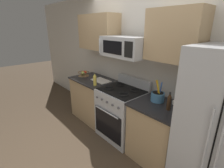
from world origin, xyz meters
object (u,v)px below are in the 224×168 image
at_px(utensil_crock, 158,96).
at_px(cutting_board, 101,81).
at_px(range_oven, 122,113).
at_px(bottle_soy, 169,102).
at_px(prep_bowl, 176,103).
at_px(fruit_basket, 84,74).
at_px(bottle_oil, 95,80).
at_px(microwave, 124,47).

bearing_deg(utensil_crock, cutting_board, -177.91).
relative_size(range_oven, bottle_soy, 4.39).
bearing_deg(prep_bowl, fruit_basket, -173.93).
xyz_separation_m(utensil_crock, fruit_basket, (-1.87, -0.11, -0.02)).
xyz_separation_m(range_oven, cutting_board, (-0.67, 0.05, 0.45)).
bearing_deg(cutting_board, utensil_crock, 2.09).
distance_m(utensil_crock, prep_bowl, 0.27).
xyz_separation_m(bottle_soy, prep_bowl, (-0.01, 0.23, -0.09)).
bearing_deg(fruit_basket, bottle_oil, -14.58).
relative_size(microwave, prep_bowl, 6.78).
xyz_separation_m(cutting_board, bottle_soy, (1.58, -0.07, 0.11)).
distance_m(fruit_basket, prep_bowl, 2.12).
bearing_deg(prep_bowl, range_oven, -166.98).
distance_m(bottle_oil, prep_bowl, 1.49).
bearing_deg(range_oven, fruit_basket, -179.21).
relative_size(fruit_basket, cutting_board, 0.64).
bearing_deg(fruit_basket, microwave, 2.15).
bearing_deg(microwave, range_oven, -89.99).
distance_m(utensil_crock, bottle_oil, 1.22).
bearing_deg(cutting_board, fruit_basket, -173.26).
xyz_separation_m(range_oven, microwave, (-0.00, 0.03, 1.18)).
height_order(fruit_basket, bottle_oil, bottle_oil).
bearing_deg(microwave, prep_bowl, 11.26).
relative_size(fruit_basket, prep_bowl, 2.18).
relative_size(microwave, cutting_board, 1.98).
height_order(microwave, bottle_oil, microwave).
relative_size(cutting_board, bottle_oil, 1.64).
bearing_deg(range_oven, bottle_oil, -159.97).
bearing_deg(bottle_oil, prep_bowl, 15.69).
height_order(range_oven, cutting_board, range_oven).
bearing_deg(cutting_board, prep_bowl, 5.83).
xyz_separation_m(microwave, prep_bowl, (0.90, 0.18, -0.72)).
bearing_deg(microwave, fruit_basket, -177.85).
distance_m(cutting_board, prep_bowl, 1.57).
distance_m(microwave, fruit_basket, 1.40).
height_order(bottle_soy, bottle_oil, bottle_soy).
bearing_deg(bottle_soy, microwave, 176.51).
distance_m(range_oven, fruit_basket, 1.31).
xyz_separation_m(microwave, fruit_basket, (-1.21, -0.05, -0.69)).
bearing_deg(cutting_board, bottle_oil, -60.91).
bearing_deg(bottle_oil, utensil_crock, 13.74).
relative_size(range_oven, microwave, 1.39).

